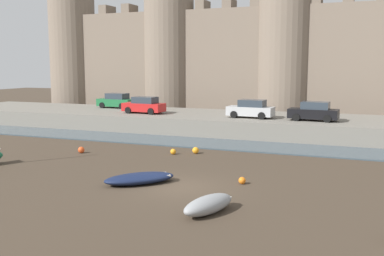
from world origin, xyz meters
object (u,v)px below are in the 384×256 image
car_quay_east (314,112)px  car_quay_centre_east (144,105)px  rowboat_midflat_centre (208,204)px  car_quay_west (116,101)px  mooring_buoy_off_centre (242,181)px  rowboat_foreground_left (140,178)px  mooring_buoy_near_shore (81,150)px  mooring_buoy_near_channel (196,150)px  mooring_buoy_mid_mud (173,152)px  car_quay_centre_west (251,109)px

car_quay_east → car_quay_centre_east: bearing=179.5°
rowboat_midflat_centre → car_quay_east: bearing=84.7°
car_quay_east → car_quay_west: (-21.51, 3.98, 0.00)m
car_quay_east → rowboat_midflat_centre: bearing=-95.3°
car_quay_east → mooring_buoy_off_centre: bearing=-96.5°
rowboat_foreground_left → car_quay_east: bearing=69.1°
rowboat_foreground_left → mooring_buoy_off_centre: bearing=20.4°
car_quay_centre_east → car_quay_west: bearing=144.5°
rowboat_midflat_centre → mooring_buoy_near_shore: rowboat_midflat_centre is taller
car_quay_east → car_quay_centre_east: (-16.14, 0.14, 0.00)m
mooring_buoy_near_channel → car_quay_west: bearing=136.8°
mooring_buoy_near_channel → mooring_buoy_mid_mud: 1.61m
rowboat_midflat_centre → car_quay_centre_east: car_quay_centre_east is taller
rowboat_midflat_centre → mooring_buoy_near_channel: bearing=113.1°
mooring_buoy_mid_mud → car_quay_centre_east: (-7.66, 10.52, 2.16)m
rowboat_midflat_centre → car_quay_centre_east: 25.92m
rowboat_midflat_centre → mooring_buoy_mid_mud: rowboat_midflat_centre is taller
mooring_buoy_near_channel → car_quay_centre_east: 13.42m
car_quay_centre_west → mooring_buoy_near_shore: bearing=-126.8°
rowboat_foreground_left → mooring_buoy_near_shore: size_ratio=8.26×
rowboat_foreground_left → mooring_buoy_near_channel: (-0.11, 8.73, -0.07)m
mooring_buoy_near_shore → mooring_buoy_mid_mud: (6.35, 1.93, -0.03)m
car_quay_west → car_quay_centre_west: same height
mooring_buoy_near_channel → car_quay_east: bearing=53.4°
mooring_buoy_near_shore → car_quay_centre_east: (-1.31, 12.45, 2.13)m
car_quay_centre_west → mooring_buoy_near_channel: bearing=-99.4°
mooring_buoy_off_centre → car_quay_centre_west: bearing=102.3°
rowboat_midflat_centre → car_quay_west: 32.14m
mooring_buoy_near_channel → rowboat_foreground_left: bearing=-89.3°
rowboat_foreground_left → rowboat_midflat_centre: 5.93m
mooring_buoy_off_centre → car_quay_centre_east: car_quay_centre_east is taller
mooring_buoy_near_channel → mooring_buoy_mid_mud: (-1.38, -0.84, -0.04)m
mooring_buoy_near_shore → car_quay_west: (-6.68, 16.29, 2.13)m
car_quay_west → car_quay_centre_east: bearing=-35.5°
car_quay_centre_east → car_quay_centre_west: bearing=0.3°
rowboat_foreground_left → car_quay_west: car_quay_west is taller
rowboat_midflat_centre → car_quay_centre_east: bearing=123.2°
rowboat_foreground_left → car_quay_east: (6.99, 18.28, 2.06)m
mooring_buoy_mid_mud → car_quay_centre_east: car_quay_centre_east is taller
mooring_buoy_mid_mud → car_quay_east: size_ratio=0.10×
mooring_buoy_off_centre → car_quay_centre_west: size_ratio=0.09×
rowboat_foreground_left → mooring_buoy_off_centre: (5.11, 1.90, -0.11)m
rowboat_foreground_left → car_quay_centre_east: car_quay_centre_east is taller
car_quay_centre_east → car_quay_centre_west: same height
rowboat_midflat_centre → car_quay_east: (2.01, 21.50, 1.97)m
mooring_buoy_mid_mud → car_quay_west: (-13.04, 14.36, 2.16)m
rowboat_midflat_centre → car_quay_centre_east: size_ratio=0.75×
rowboat_midflat_centre → car_quay_east: car_quay_east is taller
mooring_buoy_near_shore → car_quay_centre_west: bearing=53.2°
mooring_buoy_mid_mud → car_quay_centre_east: bearing=126.1°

